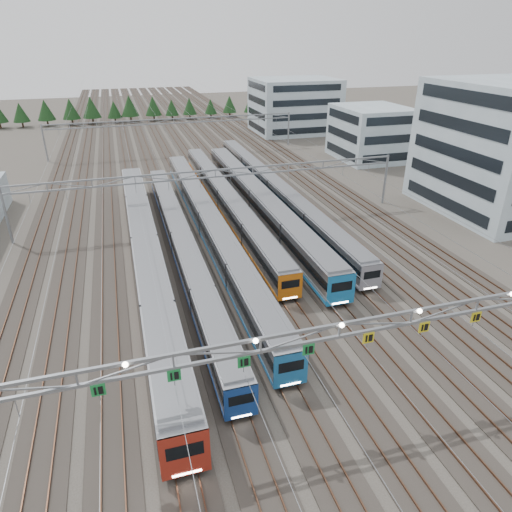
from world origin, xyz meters
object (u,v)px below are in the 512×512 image
object	(u,v)px
train_d	(226,200)
depot_bldg_north	(294,106)
train_a	(146,250)
train_e	(259,201)
train_c	(209,223)
gantry_near	(339,334)
gantry_far	(174,125)
depot_bldg_south	(504,149)
depot_bldg_mid	(371,133)
gantry_mid	(215,180)
train_b	(182,242)
train_f	(275,189)

from	to	relation	value
train_d	depot_bldg_north	bearing A→B (deg)	59.94
train_a	train_e	size ratio (longest dim) A/B	1.08
train_c	gantry_near	world-z (taller)	gantry_near
gantry_near	gantry_far	bearing A→B (deg)	89.97
train_d	gantry_near	distance (m)	43.92
depot_bldg_south	depot_bldg_mid	distance (m)	35.37
train_a	gantry_mid	size ratio (longest dim) A/B	1.08
train_e	gantry_mid	xyz separation A→B (m)	(-6.75, -0.69, 4.13)
train_e	gantry_mid	size ratio (longest dim) A/B	1.00
train_a	gantry_far	bearing A→B (deg)	78.92
gantry_near	gantry_far	distance (m)	85.12
gantry_mid	gantry_far	world-z (taller)	same
train_e	gantry_mid	bearing A→B (deg)	-174.17
train_b	train_e	bearing A→B (deg)	39.62
gantry_near	depot_bldg_north	bearing A→B (deg)	70.61
gantry_near	gantry_mid	xyz separation A→B (m)	(0.05, 40.12, -0.70)
depot_bldg_north	train_b	bearing A→B (deg)	-120.62
train_b	depot_bldg_north	world-z (taller)	depot_bldg_north
depot_bldg_north	train_c	bearing A→B (deg)	-119.58
gantry_far	train_c	bearing A→B (deg)	-92.55
gantry_mid	depot_bldg_north	bearing A→B (deg)	59.76
train_a	train_c	distance (m)	11.32
train_f	train_d	bearing A→B (deg)	-161.93
train_e	gantry_near	size ratio (longest dim) A/B	1.00
train_e	gantry_far	bearing A→B (deg)	98.66
train_e	train_f	bearing A→B (deg)	51.67
train_f	depot_bldg_mid	world-z (taller)	depot_bldg_mid
train_b	gantry_far	world-z (taller)	gantry_far
train_f	depot_bldg_mid	xyz separation A→B (m)	(29.49, 21.16, 3.60)
train_d	train_f	xyz separation A→B (m)	(9.00, 2.94, -0.02)
train_b	gantry_near	xyz separation A→B (m)	(6.70, -29.63, 5.18)
gantry_far	train_b	bearing A→B (deg)	-96.94
train_d	gantry_far	size ratio (longest dim) A/B	1.01
depot_bldg_mid	depot_bldg_north	size ratio (longest dim) A/B	0.73
depot_bldg_mid	depot_bldg_north	bearing A→B (deg)	98.90
depot_bldg_mid	train_e	bearing A→B (deg)	-141.70
train_f	gantry_near	distance (m)	48.13
train_e	depot_bldg_south	distance (m)	37.88
train_b	depot_bldg_south	xyz separation A→B (m)	(49.73, 2.96, 7.72)
depot_bldg_north	train_e	bearing A→B (deg)	-115.53
train_f	gantry_far	xyz separation A→B (m)	(-11.25, 38.62, 4.41)
train_d	gantry_near	bearing A→B (deg)	-93.02
train_b	depot_bldg_mid	xyz separation A→B (m)	(47.49, 38.03, 3.68)
train_b	train_c	bearing A→B (deg)	47.29
gantry_near	train_f	bearing A→B (deg)	76.34
train_b	depot_bldg_north	bearing A→B (deg)	59.38
train_d	depot_bldg_north	distance (m)	66.60
train_c	train_e	world-z (taller)	train_e
train_f	gantry_far	world-z (taller)	gantry_far
train_c	gantry_near	xyz separation A→B (m)	(2.20, -34.51, 5.00)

